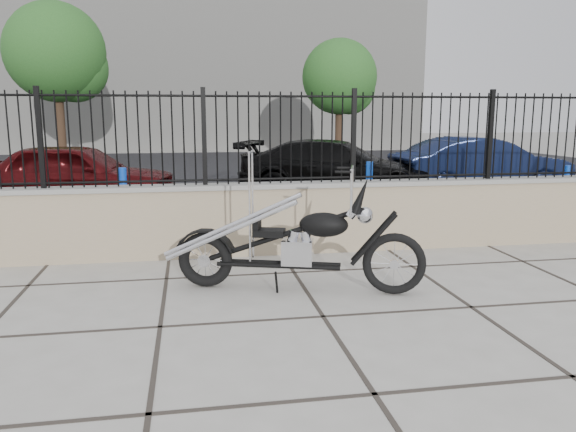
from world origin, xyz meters
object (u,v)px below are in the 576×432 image
(chopper_motorcycle, at_px, (293,221))
(car_blue, at_px, (481,166))
(car_black, at_px, (336,168))
(car_red, at_px, (77,175))

(chopper_motorcycle, relative_size, car_blue, 0.62)
(car_blue, bearing_deg, car_black, 81.66)
(chopper_motorcycle, height_order, car_red, chopper_motorcycle)
(car_black, bearing_deg, car_red, 120.32)
(car_red, height_order, car_blue, car_blue)
(car_red, bearing_deg, car_black, -73.44)
(chopper_motorcycle, bearing_deg, car_black, 89.15)
(chopper_motorcycle, height_order, car_blue, chopper_motorcycle)
(car_black, height_order, car_blue, car_blue)
(chopper_motorcycle, bearing_deg, car_blue, 65.97)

